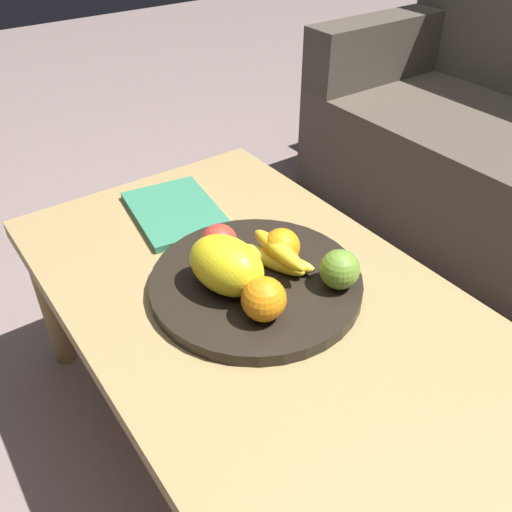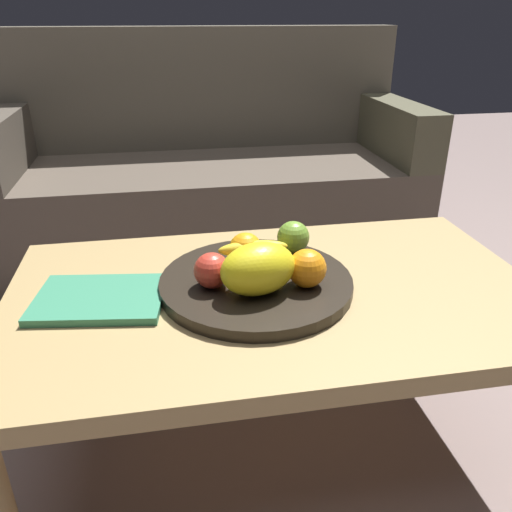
{
  "view_description": "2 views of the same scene",
  "coord_description": "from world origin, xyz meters",
  "px_view_note": "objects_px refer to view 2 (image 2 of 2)",
  "views": [
    {
      "loc": [
        0.6,
        -0.45,
        1.1
      ],
      "look_at": [
        -0.04,
        0.01,
        0.51
      ],
      "focal_mm": 38.22,
      "sensor_mm": 36.0,
      "label": 1
    },
    {
      "loc": [
        -0.21,
        -0.92,
        0.96
      ],
      "look_at": [
        -0.04,
        0.01,
        0.51
      ],
      "focal_mm": 36.09,
      "sensor_mm": 36.0,
      "label": 2
    }
  ],
  "objects_px": {
    "fruit_bowl": "(256,283)",
    "magazine": "(100,299)",
    "banana_bunch": "(251,257)",
    "couch": "(210,180)",
    "orange_left": "(245,249)",
    "apple_front": "(293,237)",
    "apple_left": "(212,271)",
    "coffee_table": "(275,308)",
    "melon_large_front": "(258,269)",
    "orange_front": "(307,268)"
  },
  "relations": [
    {
      "from": "fruit_bowl",
      "to": "magazine",
      "type": "height_order",
      "value": "fruit_bowl"
    },
    {
      "from": "banana_bunch",
      "to": "couch",
      "type": "bearing_deg",
      "value": 89.18
    },
    {
      "from": "orange_left",
      "to": "magazine",
      "type": "xyz_separation_m",
      "value": [
        -0.3,
        -0.07,
        -0.05
      ]
    },
    {
      "from": "couch",
      "to": "apple_front",
      "type": "relative_size",
      "value": 23.12
    },
    {
      "from": "apple_left",
      "to": "coffee_table",
      "type": "bearing_deg",
      "value": 5.41
    },
    {
      "from": "apple_left",
      "to": "magazine",
      "type": "relative_size",
      "value": 0.29
    },
    {
      "from": "coffee_table",
      "to": "banana_bunch",
      "type": "bearing_deg",
      "value": 127.1
    },
    {
      "from": "fruit_bowl",
      "to": "orange_left",
      "type": "distance_m",
      "value": 0.08
    },
    {
      "from": "apple_front",
      "to": "melon_large_front",
      "type": "bearing_deg",
      "value": -123.39
    },
    {
      "from": "coffee_table",
      "to": "orange_left",
      "type": "relative_size",
      "value": 15.36
    },
    {
      "from": "couch",
      "to": "orange_left",
      "type": "distance_m",
      "value": 1.14
    },
    {
      "from": "melon_large_front",
      "to": "apple_left",
      "type": "relative_size",
      "value": 2.12
    },
    {
      "from": "orange_front",
      "to": "magazine",
      "type": "height_order",
      "value": "orange_front"
    },
    {
      "from": "orange_left",
      "to": "apple_left",
      "type": "height_order",
      "value": "same"
    },
    {
      "from": "fruit_bowl",
      "to": "melon_large_front",
      "type": "height_order",
      "value": "melon_large_front"
    },
    {
      "from": "fruit_bowl",
      "to": "orange_front",
      "type": "height_order",
      "value": "orange_front"
    },
    {
      "from": "couch",
      "to": "banana_bunch",
      "type": "bearing_deg",
      "value": -90.82
    },
    {
      "from": "fruit_bowl",
      "to": "banana_bunch",
      "type": "distance_m",
      "value": 0.06
    },
    {
      "from": "coffee_table",
      "to": "magazine",
      "type": "xyz_separation_m",
      "value": [
        -0.36,
        0.01,
        0.05
      ]
    },
    {
      "from": "coffee_table",
      "to": "melon_large_front",
      "type": "bearing_deg",
      "value": -132.2
    },
    {
      "from": "coffee_table",
      "to": "banana_bunch",
      "type": "height_order",
      "value": "banana_bunch"
    },
    {
      "from": "orange_front",
      "to": "apple_front",
      "type": "bearing_deg",
      "value": 85.76
    },
    {
      "from": "apple_left",
      "to": "magazine",
      "type": "bearing_deg",
      "value": 174.66
    },
    {
      "from": "orange_left",
      "to": "banana_bunch",
      "type": "height_order",
      "value": "orange_left"
    },
    {
      "from": "melon_large_front",
      "to": "apple_left",
      "type": "xyz_separation_m",
      "value": [
        -0.09,
        0.04,
        -0.02
      ]
    },
    {
      "from": "orange_front",
      "to": "banana_bunch",
      "type": "distance_m",
      "value": 0.14
    },
    {
      "from": "coffee_table",
      "to": "couch",
      "type": "height_order",
      "value": "couch"
    },
    {
      "from": "fruit_bowl",
      "to": "magazine",
      "type": "xyz_separation_m",
      "value": [
        -0.32,
        -0.0,
        -0.0
      ]
    },
    {
      "from": "coffee_table",
      "to": "orange_left",
      "type": "height_order",
      "value": "orange_left"
    },
    {
      "from": "orange_front",
      "to": "apple_left",
      "type": "distance_m",
      "value": 0.19
    },
    {
      "from": "orange_front",
      "to": "banana_bunch",
      "type": "xyz_separation_m",
      "value": [
        -0.1,
        0.1,
        -0.01
      ]
    },
    {
      "from": "coffee_table",
      "to": "fruit_bowl",
      "type": "bearing_deg",
      "value": 167.33
    },
    {
      "from": "couch",
      "to": "magazine",
      "type": "relative_size",
      "value": 6.8
    },
    {
      "from": "fruit_bowl",
      "to": "banana_bunch",
      "type": "xyz_separation_m",
      "value": [
        -0.0,
        0.05,
        0.04
      ]
    },
    {
      "from": "apple_left",
      "to": "melon_large_front",
      "type": "bearing_deg",
      "value": -24.16
    },
    {
      "from": "orange_left",
      "to": "apple_left",
      "type": "relative_size",
      "value": 1.0
    },
    {
      "from": "orange_front",
      "to": "coffee_table",
      "type": "bearing_deg",
      "value": 142.32
    },
    {
      "from": "couch",
      "to": "orange_front",
      "type": "xyz_separation_m",
      "value": [
        0.08,
        -1.25,
        0.19
      ]
    },
    {
      "from": "melon_large_front",
      "to": "apple_front",
      "type": "bearing_deg",
      "value": 56.61
    },
    {
      "from": "couch",
      "to": "apple_front",
      "type": "distance_m",
      "value": 1.1
    },
    {
      "from": "couch",
      "to": "banana_bunch",
      "type": "height_order",
      "value": "couch"
    },
    {
      "from": "apple_front",
      "to": "orange_left",
      "type": "bearing_deg",
      "value": -159.94
    },
    {
      "from": "magazine",
      "to": "fruit_bowl",
      "type": "bearing_deg",
      "value": 8.18
    },
    {
      "from": "couch",
      "to": "melon_large_front",
      "type": "height_order",
      "value": "couch"
    },
    {
      "from": "apple_left",
      "to": "banana_bunch",
      "type": "height_order",
      "value": "apple_left"
    },
    {
      "from": "couch",
      "to": "apple_left",
      "type": "distance_m",
      "value": 1.23
    },
    {
      "from": "orange_front",
      "to": "apple_front",
      "type": "distance_m",
      "value": 0.16
    },
    {
      "from": "melon_large_front",
      "to": "banana_bunch",
      "type": "distance_m",
      "value": 0.11
    },
    {
      "from": "melon_large_front",
      "to": "magazine",
      "type": "distance_m",
      "value": 0.32
    },
    {
      "from": "coffee_table",
      "to": "couch",
      "type": "bearing_deg",
      "value": 91.24
    }
  ]
}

